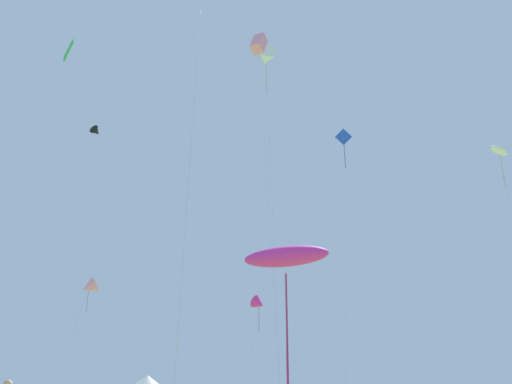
{
  "coord_description": "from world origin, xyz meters",
  "views": [
    {
      "loc": [
        -0.57,
        -5.54,
        1.7
      ],
      "look_at": [
        0.0,
        32.0,
        15.45
      ],
      "focal_mm": 36.28,
      "sensor_mm": 36.0,
      "label": 1
    }
  ],
  "objects": [
    {
      "name": "kite_pink_delta",
      "position": [
        -16.43,
        46.25,
        10.51
      ],
      "size": [
        3.24,
        2.4,
        11.51
      ],
      "color": "pink",
      "rests_on": "ground"
    },
    {
      "name": "kite_white_parafoil",
      "position": [
        27.1,
        46.07,
        25.6
      ],
      "size": [
        3.24,
        2.98,
        26.16
      ],
      "color": "white",
      "rests_on": "ground"
    },
    {
      "name": "kite_magenta_delta",
      "position": [
        0.63,
        52.51,
        9.77
      ],
      "size": [
        2.79,
        2.27,
        10.73
      ],
      "color": "#E02DA3",
      "rests_on": "ground"
    },
    {
      "name": "kite_blue_diamond",
      "position": [
        11.31,
        52.97,
        29.7
      ],
      "size": [
        2.91,
        1.06,
        31.68
      ],
      "color": "blue",
      "rests_on": "ground"
    },
    {
      "name": "kite_white_delta",
      "position": [
        1.38,
        45.59,
        37.14
      ],
      "size": [
        2.62,
        2.84,
        38.52
      ],
      "color": "white",
      "rests_on": "ground"
    },
    {
      "name": "kite_magenta_parafoil",
      "position": [
        1.02,
        16.08,
        6.66
      ],
      "size": [
        4.07,
        3.43,
        7.26
      ],
      "color": "#E02DA3",
      "rests_on": "ground"
    },
    {
      "name": "kite_black_delta",
      "position": [
        -21.8,
        59.25,
        34.19
      ],
      "size": [
        2.01,
        3.28,
        35.07
      ],
      "color": "black",
      "rests_on": "ground"
    },
    {
      "name": "kite_green_diamond",
      "position": [
        -19.02,
        39.19,
        33.13
      ],
      "size": [
        1.87,
        2.76,
        34.98
      ],
      "color": "green",
      "rests_on": "ground"
    },
    {
      "name": "kite_pink_box",
      "position": [
        0.36,
        37.39,
        33.0
      ],
      "size": [
        2.48,
        3.44,
        34.27
      ],
      "color": "pink",
      "rests_on": "ground"
    }
  ]
}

